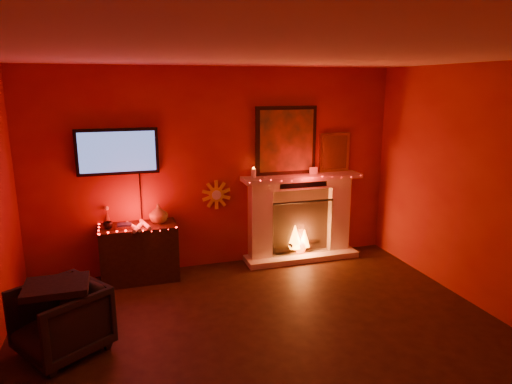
% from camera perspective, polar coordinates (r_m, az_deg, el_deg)
% --- Properties ---
extents(room, '(5.00, 5.00, 5.00)m').
position_cam_1_polar(room, '(3.85, 3.60, -3.53)').
color(room, black).
rests_on(room, ground).
extents(floor, '(5.00, 5.00, 0.00)m').
position_cam_1_polar(floor, '(4.44, 3.34, -20.47)').
color(floor, black).
rests_on(floor, ground).
extents(fireplace, '(1.72, 0.40, 2.18)m').
position_cam_1_polar(fireplace, '(6.57, 5.45, -2.14)').
color(fireplace, beige).
rests_on(fireplace, floor).
extents(tv, '(1.00, 0.07, 1.24)m').
position_cam_1_polar(tv, '(5.95, -16.91, 4.83)').
color(tv, black).
rests_on(tv, room).
extents(sunburst_clock, '(0.40, 0.03, 0.40)m').
position_cam_1_polar(sunburst_clock, '(6.23, -4.98, -0.35)').
color(sunburst_clock, gold).
rests_on(sunburst_clock, room).
extents(console_table, '(0.96, 0.56, 0.98)m').
position_cam_1_polar(console_table, '(6.07, -14.32, -7.09)').
color(console_table, black).
rests_on(console_table, floor).
extents(armchair, '(1.00, 0.99, 0.66)m').
position_cam_1_polar(armchair, '(4.76, -23.21, -14.51)').
color(armchair, black).
rests_on(armchair, floor).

